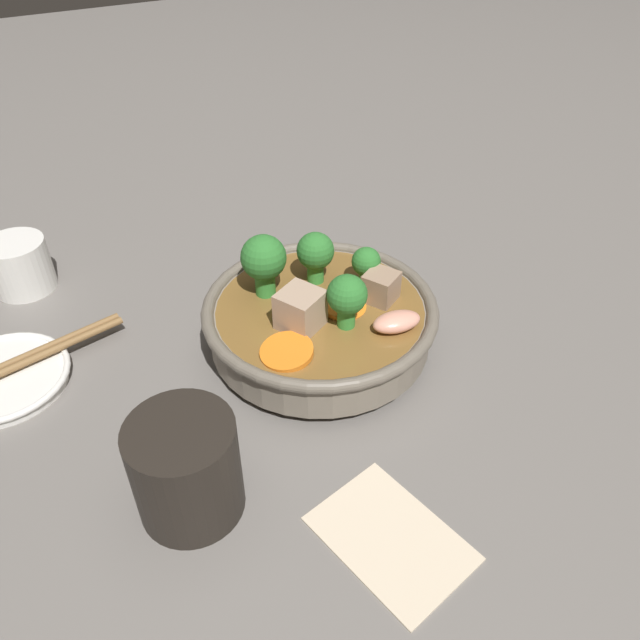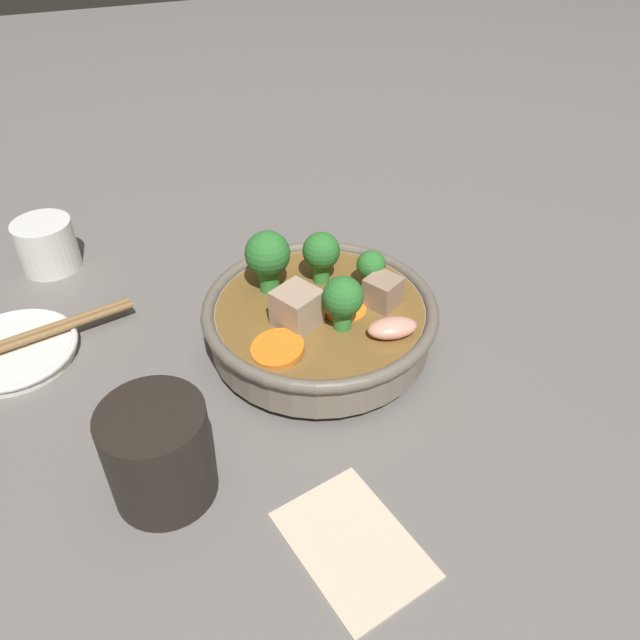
{
  "view_description": "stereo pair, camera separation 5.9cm",
  "coord_description": "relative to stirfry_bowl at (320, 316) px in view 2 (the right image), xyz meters",
  "views": [
    {
      "loc": [
        -0.4,
        0.22,
        0.41
      ],
      "look_at": [
        0.0,
        0.0,
        0.03
      ],
      "focal_mm": 35.0,
      "sensor_mm": 36.0,
      "label": 1
    },
    {
      "loc": [
        -0.43,
        0.16,
        0.41
      ],
      "look_at": [
        0.0,
        0.0,
        0.03
      ],
      "focal_mm": 35.0,
      "sensor_mm": 36.0,
      "label": 2
    }
  ],
  "objects": [
    {
      "name": "dark_mug",
      "position": [
        -0.11,
        0.17,
        0.0
      ],
      "size": [
        0.1,
        0.08,
        0.08
      ],
      "color": "black",
      "rests_on": "ground_plane"
    },
    {
      "name": "tea_cup",
      "position": [
        0.24,
        0.24,
        -0.01
      ],
      "size": [
        0.06,
        0.06,
        0.06
      ],
      "color": "white",
      "rests_on": "ground_plane"
    },
    {
      "name": "chopsticks_pair",
      "position": [
        0.09,
        0.28,
        -0.02
      ],
      "size": [
        0.06,
        0.23,
        0.01
      ],
      "color": "olive",
      "rests_on": "side_saucer"
    },
    {
      "name": "stirfry_bowl",
      "position": [
        0.0,
        0.0,
        0.0
      ],
      "size": [
        0.22,
        0.22,
        0.11
      ],
      "color": "slate",
      "rests_on": "ground_plane"
    },
    {
      "name": "side_saucer",
      "position": [
        0.09,
        0.28,
        -0.03
      ],
      "size": [
        0.12,
        0.12,
        0.01
      ],
      "color": "white",
      "rests_on": "ground_plane"
    },
    {
      "name": "ground_plane",
      "position": [
        -0.0,
        -0.0,
        -0.04
      ],
      "size": [
        3.0,
        3.0,
        0.0
      ],
      "primitive_type": "plane",
      "color": "slate"
    },
    {
      "name": "napkin",
      "position": [
        -0.21,
        0.05,
        -0.04
      ],
      "size": [
        0.12,
        0.1,
        0.0
      ],
      "color": "beige",
      "rests_on": "ground_plane"
    }
  ]
}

